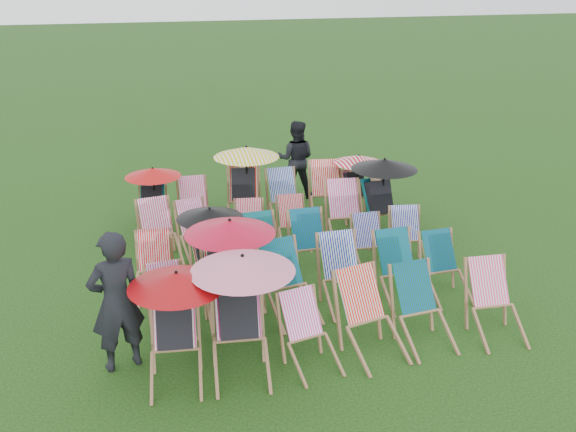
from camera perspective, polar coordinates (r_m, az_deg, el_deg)
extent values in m
plane|color=black|center=(10.01, 0.46, -5.46)|extent=(100.00, 100.00, 0.00)
cube|color=#F73183|center=(7.70, -10.04, -9.22)|extent=(0.53, 0.42, 0.58)
cube|color=black|center=(7.65, -10.05, -9.42)|extent=(0.46, 0.47, 0.61)
sphere|color=tan|center=(7.59, -10.18, -6.96)|extent=(0.21, 0.21, 0.21)
cylinder|color=black|center=(7.48, -9.72, -7.79)|extent=(0.03, 0.03, 0.71)
cone|color=#A1090D|center=(7.33, -9.88, -5.58)|extent=(1.11, 1.11, 0.17)
cube|color=#E12D8E|center=(7.73, -4.50, -8.27)|extent=(0.57, 0.45, 0.63)
cube|color=black|center=(7.68, -4.47, -8.48)|extent=(0.49, 0.51, 0.66)
sphere|color=tan|center=(7.61, -4.61, -5.80)|extent=(0.23, 0.23, 0.23)
cylinder|color=black|center=(7.50, -3.99, -6.68)|extent=(0.03, 0.03, 0.78)
cone|color=pink|center=(7.35, -4.06, -4.24)|extent=(1.22, 1.22, 0.19)
cube|color=#FE32AC|center=(7.84, 1.15, -8.64)|extent=(0.51, 0.42, 0.54)
cube|color=red|center=(8.12, 6.42, -6.88)|extent=(0.59, 0.48, 0.62)
cube|color=#096326|center=(8.45, 11.14, -6.22)|extent=(0.53, 0.41, 0.59)
cube|color=#FA327C|center=(8.87, 17.40, -5.53)|extent=(0.51, 0.39, 0.59)
cube|color=#D22A7C|center=(8.73, -10.87, -5.90)|extent=(0.47, 0.37, 0.52)
cube|color=red|center=(8.74, -5.60, -4.66)|extent=(0.53, 0.39, 0.63)
cube|color=black|center=(8.70, -5.53, -4.82)|extent=(0.44, 0.46, 0.66)
sphere|color=tan|center=(8.65, -5.74, -2.46)|extent=(0.23, 0.23, 0.23)
cylinder|color=black|center=(8.54, -5.11, -3.15)|extent=(0.03, 0.03, 0.77)
cone|color=red|center=(8.41, -5.19, -0.98)|extent=(1.20, 1.20, 0.19)
cube|color=#0A6F39|center=(8.90, -0.63, -4.19)|extent=(0.57, 0.47, 0.61)
cube|color=#071F94|center=(9.20, 4.54, -3.43)|extent=(0.51, 0.37, 0.60)
cube|color=#09623D|center=(9.41, 9.47, -3.12)|extent=(0.51, 0.38, 0.60)
cube|color=#096130|center=(9.68, 13.26, -3.01)|extent=(0.48, 0.36, 0.55)
cube|color=#F20812|center=(9.68, -11.81, -2.95)|extent=(0.48, 0.37, 0.55)
cube|color=red|center=(9.81, -7.27, -2.52)|extent=(0.47, 0.37, 0.52)
cube|color=black|center=(9.77, -7.20, -2.62)|extent=(0.41, 0.42, 0.54)
sphere|color=tan|center=(9.74, -7.43, -0.89)|extent=(0.19, 0.19, 0.19)
cylinder|color=black|center=(9.66, -6.90, -1.36)|extent=(0.03, 0.03, 0.63)
cone|color=black|center=(9.55, -6.98, 0.24)|extent=(0.99, 0.99, 0.15)
cube|color=#0B7439|center=(9.94, -2.65, -1.51)|extent=(0.51, 0.38, 0.59)
cube|color=#0A6A42|center=(10.10, 1.68, -1.15)|extent=(0.49, 0.36, 0.58)
cube|color=#06088D|center=(10.37, 7.04, -1.24)|extent=(0.44, 0.33, 0.51)
cube|color=#060D8D|center=(10.67, 10.40, -0.62)|extent=(0.49, 0.40, 0.53)
cube|color=#D72B68|center=(10.84, -11.74, -0.05)|extent=(0.53, 0.42, 0.58)
cube|color=#F1308C|center=(10.89, -8.56, -0.01)|extent=(0.50, 0.41, 0.53)
cube|color=red|center=(10.91, -3.48, 0.11)|extent=(0.48, 0.38, 0.51)
cube|color=red|center=(11.11, 0.27, 0.50)|extent=(0.45, 0.34, 0.50)
cube|color=#E42D8A|center=(11.34, 4.93, 1.59)|extent=(0.56, 0.44, 0.63)
cube|color=#0B7546|center=(11.58, 7.90, 1.76)|extent=(0.56, 0.44, 0.60)
cube|color=black|center=(11.54, 8.03, 1.68)|extent=(0.48, 0.49, 0.63)
sphere|color=tan|center=(11.52, 7.84, 3.39)|extent=(0.22, 0.22, 0.22)
cylinder|color=black|center=(11.45, 8.48, 2.97)|extent=(0.03, 0.03, 0.74)
cone|color=black|center=(11.35, 8.57, 4.58)|extent=(1.16, 1.16, 0.18)
cube|color=#0B753B|center=(11.90, -11.96, 1.51)|extent=(0.48, 0.39, 0.51)
cube|color=black|center=(11.86, -11.98, 1.44)|extent=(0.42, 0.43, 0.54)
sphere|color=tan|center=(11.85, -12.03, 2.87)|extent=(0.19, 0.19, 0.19)
cylinder|color=black|center=(11.74, -11.83, 2.48)|extent=(0.03, 0.03, 0.63)
cone|color=#BD0B0A|center=(11.65, -11.93, 3.82)|extent=(0.99, 0.99, 0.15)
cube|color=#FD3288|center=(11.92, -8.48, 2.07)|extent=(0.48, 0.36, 0.56)
cube|color=red|center=(12.09, -3.97, 2.90)|extent=(0.60, 0.49, 0.63)
cube|color=black|center=(12.04, -3.97, 2.81)|extent=(0.52, 0.54, 0.66)
sphere|color=tan|center=(12.04, -4.01, 4.54)|extent=(0.23, 0.23, 0.23)
cylinder|color=black|center=(11.91, -3.69, 4.08)|extent=(0.03, 0.03, 0.77)
cone|color=#DDC00B|center=(11.81, -3.73, 5.71)|extent=(1.21, 1.21, 0.19)
cube|color=#082BAC|center=(12.14, -0.55, 2.81)|extent=(0.49, 0.36, 0.59)
cube|color=red|center=(12.40, 3.34, 3.44)|extent=(0.59, 0.48, 0.64)
cube|color=#E72E68|center=(12.54, 5.83, 2.87)|extent=(0.44, 0.33, 0.50)
cube|color=black|center=(12.51, 5.91, 2.80)|extent=(0.37, 0.38, 0.53)
sphere|color=tan|center=(12.50, 5.80, 4.13)|extent=(0.19, 0.19, 0.19)
cylinder|color=black|center=(12.42, 6.24, 3.80)|extent=(0.03, 0.03, 0.62)
cone|color=red|center=(12.34, 6.29, 5.05)|extent=(0.97, 0.97, 0.15)
imported|color=black|center=(7.77, -15.04, -7.35)|extent=(0.73, 0.58, 1.76)
imported|color=black|center=(13.28, 0.71, 5.10)|extent=(0.95, 0.86, 1.60)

